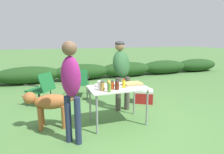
{
  "coord_description": "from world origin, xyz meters",
  "views": [
    {
      "loc": [
        -1.17,
        -2.99,
        1.63
      ],
      "look_at": [
        -0.04,
        0.24,
        0.89
      ],
      "focal_mm": 28.0,
      "sensor_mm": 36.0,
      "label": 1
    }
  ],
  "objects_px": {
    "bbq_sauce_bottle": "(117,85)",
    "relish_jar": "(109,87)",
    "mixing_bowl": "(116,83)",
    "camp_chair_near_hedge": "(42,87)",
    "mustard_bottle": "(124,83)",
    "beer_bottle": "(109,85)",
    "food_tray": "(133,84)",
    "paper_cup_stack": "(100,85)",
    "hot_sauce_bottle": "(112,85)",
    "folding_table": "(118,91)",
    "standing_person_in_gray_fleece": "(71,83)",
    "standing_person_in_red_jacket": "(121,68)",
    "cooler_box": "(143,96)",
    "plate_stack": "(101,85)",
    "dog": "(48,103)",
    "camp_chair_green_behind_table": "(80,82)",
    "spice_jar": "(103,86)"
  },
  "relations": [
    {
      "from": "paper_cup_stack",
      "to": "relish_jar",
      "type": "xyz_separation_m",
      "value": [
        0.12,
        -0.18,
        0.01
      ]
    },
    {
      "from": "standing_person_in_red_jacket",
      "to": "plate_stack",
      "type": "bearing_deg",
      "value": -136.98
    },
    {
      "from": "spice_jar",
      "to": "standing_person_in_red_jacket",
      "type": "height_order",
      "value": "standing_person_in_red_jacket"
    },
    {
      "from": "paper_cup_stack",
      "to": "mustard_bottle",
      "type": "xyz_separation_m",
      "value": [
        0.46,
        -0.01,
        0.01
      ]
    },
    {
      "from": "standing_person_in_gray_fleece",
      "to": "cooler_box",
      "type": "height_order",
      "value": "standing_person_in_gray_fleece"
    },
    {
      "from": "mixing_bowl",
      "to": "spice_jar",
      "type": "xyz_separation_m",
      "value": [
        -0.36,
        -0.29,
        0.05
      ]
    },
    {
      "from": "relish_jar",
      "to": "beer_bottle",
      "type": "bearing_deg",
      "value": 75.09
    },
    {
      "from": "bbq_sauce_bottle",
      "to": "relish_jar",
      "type": "height_order",
      "value": "bbq_sauce_bottle"
    },
    {
      "from": "bbq_sauce_bottle",
      "to": "camp_chair_green_behind_table",
      "type": "bearing_deg",
      "value": 100.59
    },
    {
      "from": "food_tray",
      "to": "mustard_bottle",
      "type": "relative_size",
      "value": 2.13
    },
    {
      "from": "relish_jar",
      "to": "standing_person_in_red_jacket",
      "type": "distance_m",
      "value": 1.15
    },
    {
      "from": "paper_cup_stack",
      "to": "mixing_bowl",
      "type": "bearing_deg",
      "value": 28.62
    },
    {
      "from": "relish_jar",
      "to": "standing_person_in_gray_fleece",
      "type": "xyz_separation_m",
      "value": [
        -0.65,
        -0.14,
        0.15
      ]
    },
    {
      "from": "food_tray",
      "to": "camp_chair_near_hedge",
      "type": "distance_m",
      "value": 2.33
    },
    {
      "from": "paper_cup_stack",
      "to": "dog",
      "type": "relative_size",
      "value": 0.17
    },
    {
      "from": "bbq_sauce_bottle",
      "to": "standing_person_in_gray_fleece",
      "type": "relative_size",
      "value": 0.12
    },
    {
      "from": "beer_bottle",
      "to": "relish_jar",
      "type": "bearing_deg",
      "value": -104.91
    },
    {
      "from": "mustard_bottle",
      "to": "dog",
      "type": "relative_size",
      "value": 0.19
    },
    {
      "from": "spice_jar",
      "to": "dog",
      "type": "xyz_separation_m",
      "value": [
        -0.93,
        0.39,
        -0.34
      ]
    },
    {
      "from": "plate_stack",
      "to": "standing_person_in_red_jacket",
      "type": "height_order",
      "value": "standing_person_in_red_jacket"
    },
    {
      "from": "food_tray",
      "to": "standing_person_in_gray_fleece",
      "type": "bearing_deg",
      "value": -161.26
    },
    {
      "from": "mixing_bowl",
      "to": "camp_chair_near_hedge",
      "type": "xyz_separation_m",
      "value": [
        -1.45,
        1.39,
        -0.31
      ]
    },
    {
      "from": "relish_jar",
      "to": "standing_person_in_gray_fleece",
      "type": "bearing_deg",
      "value": -167.77
    },
    {
      "from": "plate_stack",
      "to": "paper_cup_stack",
      "type": "relative_size",
      "value": 1.42
    },
    {
      "from": "relish_jar",
      "to": "hot_sauce_bottle",
      "type": "height_order",
      "value": "relish_jar"
    },
    {
      "from": "spice_jar",
      "to": "camp_chair_near_hedge",
      "type": "bearing_deg",
      "value": 122.98
    },
    {
      "from": "bbq_sauce_bottle",
      "to": "mustard_bottle",
      "type": "height_order",
      "value": "bbq_sauce_bottle"
    },
    {
      "from": "beer_bottle",
      "to": "hot_sauce_bottle",
      "type": "relative_size",
      "value": 1.12
    },
    {
      "from": "camp_chair_near_hedge",
      "to": "standing_person_in_red_jacket",
      "type": "bearing_deg",
      "value": -76.23
    },
    {
      "from": "mixing_bowl",
      "to": "standing_person_in_red_jacket",
      "type": "bearing_deg",
      "value": 58.45
    },
    {
      "from": "standing_person_in_gray_fleece",
      "to": "standing_person_in_red_jacket",
      "type": "bearing_deg",
      "value": -99.5
    },
    {
      "from": "mustard_bottle",
      "to": "bbq_sauce_bottle",
      "type": "bearing_deg",
      "value": -155.28
    },
    {
      "from": "paper_cup_stack",
      "to": "standing_person_in_gray_fleece",
      "type": "xyz_separation_m",
      "value": [
        -0.53,
        -0.32,
        0.16
      ]
    },
    {
      "from": "hot_sauce_bottle",
      "to": "standing_person_in_red_jacket",
      "type": "xyz_separation_m",
      "value": [
        0.51,
        0.8,
        0.16
      ]
    },
    {
      "from": "mixing_bowl",
      "to": "folding_table",
      "type": "bearing_deg",
      "value": -95.92
    },
    {
      "from": "spice_jar",
      "to": "camp_chair_green_behind_table",
      "type": "distance_m",
      "value": 1.98
    },
    {
      "from": "standing_person_in_gray_fleece",
      "to": "dog",
      "type": "bearing_deg",
      "value": -21.05
    },
    {
      "from": "paper_cup_stack",
      "to": "standing_person_in_red_jacket",
      "type": "xyz_separation_m",
      "value": [
        0.73,
        0.77,
        0.16
      ]
    },
    {
      "from": "dog",
      "to": "camp_chair_green_behind_table",
      "type": "bearing_deg",
      "value": -19.89
    },
    {
      "from": "dog",
      "to": "camp_chair_near_hedge",
      "type": "distance_m",
      "value": 1.29
    },
    {
      "from": "paper_cup_stack",
      "to": "beer_bottle",
      "type": "distance_m",
      "value": 0.16
    },
    {
      "from": "spice_jar",
      "to": "standing_person_in_red_jacket",
      "type": "relative_size",
      "value": 0.11
    },
    {
      "from": "food_tray",
      "to": "paper_cup_stack",
      "type": "height_order",
      "value": "paper_cup_stack"
    },
    {
      "from": "hot_sauce_bottle",
      "to": "mixing_bowl",
      "type": "bearing_deg",
      "value": 56.27
    },
    {
      "from": "relish_jar",
      "to": "beer_bottle",
      "type": "height_order",
      "value": "beer_bottle"
    },
    {
      "from": "hot_sauce_bottle",
      "to": "camp_chair_green_behind_table",
      "type": "bearing_deg",
      "value": 98.81
    },
    {
      "from": "mixing_bowl",
      "to": "beer_bottle",
      "type": "xyz_separation_m",
      "value": [
        -0.23,
        -0.25,
        0.06
      ]
    },
    {
      "from": "camp_chair_green_behind_table",
      "to": "cooler_box",
      "type": "height_order",
      "value": "camp_chair_green_behind_table"
    },
    {
      "from": "mustard_bottle",
      "to": "camp_chair_near_hedge",
      "type": "bearing_deg",
      "value": 133.17
    },
    {
      "from": "beer_bottle",
      "to": "camp_chair_green_behind_table",
      "type": "distance_m",
      "value": 1.95
    }
  ]
}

